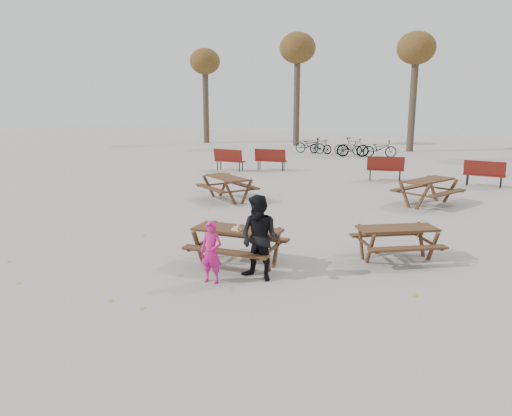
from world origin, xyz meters
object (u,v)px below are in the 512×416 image
at_px(main_picnic_table, 237,237).
at_px(soda_bottle, 238,228).
at_px(food_tray, 237,229).
at_px(picnic_table_far, 428,192).
at_px(adult, 259,238).
at_px(child, 211,252).
at_px(picnic_table_north, 227,188).
at_px(picnic_table_east, 396,244).

distance_m(main_picnic_table, soda_bottle, 0.35).
relative_size(food_tray, picnic_table_far, 0.09).
height_order(soda_bottle, adult, adult).
relative_size(main_picnic_table, food_tray, 10.00).
relative_size(main_picnic_table, picnic_table_far, 0.93).
distance_m(food_tray, picnic_table_far, 8.45).
distance_m(child, picnic_table_north, 7.70).
bearing_deg(adult, picnic_table_far, 84.08).
xyz_separation_m(main_picnic_table, adult, (0.74, -0.62, 0.23)).
xyz_separation_m(child, picnic_table_north, (-3.07, 7.06, -0.19)).
bearing_deg(food_tray, picnic_table_north, 117.29).
relative_size(picnic_table_east, picnic_table_north, 0.90).
bearing_deg(picnic_table_north, picnic_table_far, 51.26).
bearing_deg(picnic_table_north, food_tray, -26.88).
bearing_deg(adult, soda_bottle, 156.84).
xyz_separation_m(picnic_table_east, picnic_table_far, (0.22, 6.09, 0.06)).
height_order(picnic_table_north, picnic_table_far, picnic_table_far).
bearing_deg(picnic_table_north, adult, -23.90).
xyz_separation_m(main_picnic_table, child, (-0.02, -1.12, 0.00)).
bearing_deg(picnic_table_far, food_tray, -174.46).
height_order(soda_bottle, picnic_table_far, soda_bottle).
xyz_separation_m(main_picnic_table, picnic_table_north, (-3.09, 5.95, -0.19)).
bearing_deg(picnic_table_far, picnic_table_east, -154.47).
xyz_separation_m(food_tray, adult, (0.69, -0.48, 0.02)).
bearing_deg(child, picnic_table_east, 42.97).
height_order(food_tray, child, child).
height_order(food_tray, picnic_table_east, food_tray).
bearing_deg(main_picnic_table, child, -91.17).
height_order(child, picnic_table_far, child).
relative_size(soda_bottle, child, 0.14).
bearing_deg(picnic_table_east, soda_bottle, -178.72).
distance_m(main_picnic_table, picnic_table_far, 8.34).
bearing_deg(picnic_table_north, picnic_table_east, 0.29).
distance_m(food_tray, adult, 0.85).
relative_size(food_tray, soda_bottle, 1.06).
bearing_deg(adult, picnic_table_east, 55.18).
relative_size(child, picnic_table_far, 0.61).
bearing_deg(soda_bottle, main_picnic_table, 119.92).
height_order(main_picnic_table, picnic_table_east, main_picnic_table).
height_order(food_tray, picnic_table_far, picnic_table_far).
bearing_deg(child, soda_bottle, 82.38).
bearing_deg(adult, child, -136.04).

